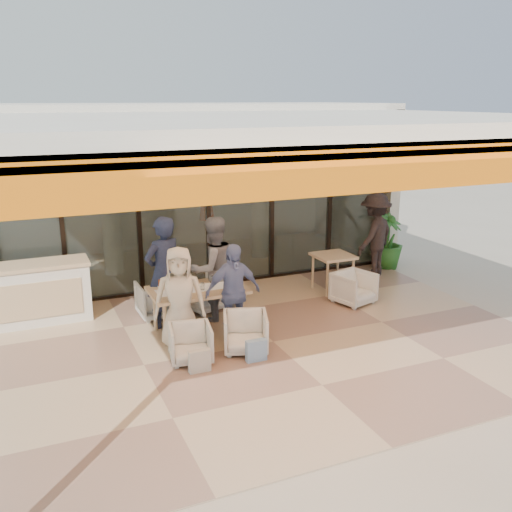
% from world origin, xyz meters
% --- Properties ---
extents(ground, '(70.00, 70.00, 0.00)m').
position_xyz_m(ground, '(0.00, 0.00, 0.00)').
color(ground, '#C6B293').
rests_on(ground, ground).
extents(terrace_floor, '(8.00, 6.00, 0.01)m').
position_xyz_m(terrace_floor, '(0.00, 0.00, 0.01)').
color(terrace_floor, tan).
rests_on(terrace_floor, ground).
extents(terrace_structure, '(8.00, 6.00, 3.40)m').
position_xyz_m(terrace_structure, '(0.00, -0.26, 3.25)').
color(terrace_structure, silver).
rests_on(terrace_structure, ground).
extents(glass_storefront, '(8.08, 0.10, 3.20)m').
position_xyz_m(glass_storefront, '(0.00, 3.00, 1.60)').
color(glass_storefront, '#9EADA3').
rests_on(glass_storefront, ground).
extents(interior_block, '(9.05, 3.62, 3.52)m').
position_xyz_m(interior_block, '(0.01, 5.31, 2.23)').
color(interior_block, silver).
rests_on(interior_block, ground).
extents(host_counter, '(1.85, 0.65, 1.04)m').
position_xyz_m(host_counter, '(-3.31, 2.30, 0.53)').
color(host_counter, silver).
rests_on(host_counter, ground).
extents(dining_table, '(1.50, 0.90, 0.93)m').
position_xyz_m(dining_table, '(-0.93, 0.86, 0.69)').
color(dining_table, '#D6AE82').
rests_on(dining_table, ground).
extents(chair_far_left, '(0.68, 0.64, 0.68)m').
position_xyz_m(chair_far_left, '(-1.34, 1.80, 0.34)').
color(chair_far_left, silver).
rests_on(chair_far_left, ground).
extents(chair_far_right, '(0.89, 0.86, 0.72)m').
position_xyz_m(chair_far_right, '(-0.50, 1.80, 0.36)').
color(chair_far_right, silver).
rests_on(chair_far_right, ground).
extents(chair_near_left, '(0.67, 0.64, 0.60)m').
position_xyz_m(chair_near_left, '(-1.34, -0.10, 0.30)').
color(chair_near_left, silver).
rests_on(chair_near_left, ground).
extents(chair_near_right, '(0.80, 0.77, 0.65)m').
position_xyz_m(chair_near_right, '(-0.50, -0.10, 0.33)').
color(chair_near_right, silver).
rests_on(chair_near_right, ground).
extents(diner_navy, '(0.78, 0.64, 1.85)m').
position_xyz_m(diner_navy, '(-1.34, 1.30, 0.93)').
color(diner_navy, '#1A2139').
rests_on(diner_navy, ground).
extents(diner_grey, '(0.97, 0.82, 1.78)m').
position_xyz_m(diner_grey, '(-0.50, 1.30, 0.89)').
color(diner_grey, slate).
rests_on(diner_grey, ground).
extents(diner_cream, '(0.88, 0.70, 1.57)m').
position_xyz_m(diner_cream, '(-1.34, 0.40, 0.78)').
color(diner_cream, beige).
rests_on(diner_cream, ground).
extents(diner_periwinkle, '(0.91, 0.42, 1.53)m').
position_xyz_m(diner_periwinkle, '(-0.50, 0.40, 0.77)').
color(diner_periwinkle, '#6D80B6').
rests_on(diner_periwinkle, ground).
extents(tote_bag_cream, '(0.30, 0.10, 0.34)m').
position_xyz_m(tote_bag_cream, '(-1.34, -0.50, 0.17)').
color(tote_bag_cream, silver).
rests_on(tote_bag_cream, ground).
extents(tote_bag_blue, '(0.30, 0.10, 0.34)m').
position_xyz_m(tote_bag_blue, '(-0.50, -0.50, 0.17)').
color(tote_bag_blue, '#99BFD8').
rests_on(tote_bag_blue, ground).
extents(side_table, '(0.70, 0.70, 0.74)m').
position_xyz_m(side_table, '(2.08, 1.74, 0.64)').
color(side_table, '#D6AE82').
rests_on(side_table, ground).
extents(side_chair, '(0.79, 0.76, 0.66)m').
position_xyz_m(side_chair, '(2.08, 0.99, 0.33)').
color(side_chair, silver).
rests_on(side_chair, ground).
extents(standing_woman, '(1.32, 1.11, 1.77)m').
position_xyz_m(standing_woman, '(3.37, 2.26, 0.88)').
color(standing_woman, black).
rests_on(standing_woman, ground).
extents(potted_palm, '(0.97, 0.97, 1.26)m').
position_xyz_m(potted_palm, '(4.01, 2.68, 0.63)').
color(potted_palm, '#1E5919').
rests_on(potted_palm, ground).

